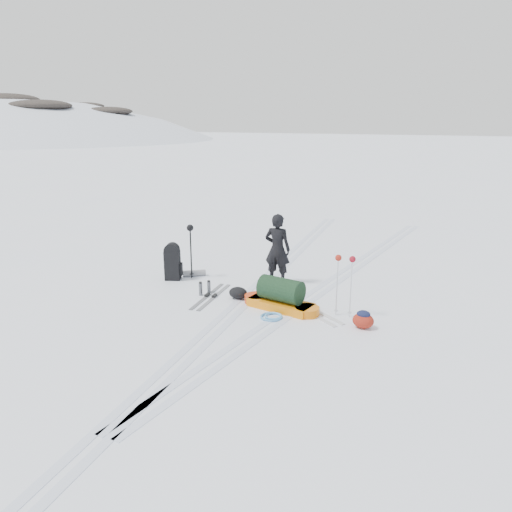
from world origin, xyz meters
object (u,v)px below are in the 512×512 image
(skier, at_px, (277,249))
(pulk_sled, at_px, (281,297))
(ski_poles_black, at_px, (190,234))
(expedition_rucksack, at_px, (175,263))

(skier, xyz_separation_m, pulk_sled, (0.63, -1.42, -0.57))
(skier, bearing_deg, ski_poles_black, 9.36)
(skier, height_order, ski_poles_black, skier)
(pulk_sled, bearing_deg, expedition_rucksack, 176.12)
(skier, bearing_deg, pulk_sled, 112.07)
(skier, distance_m, pulk_sled, 1.65)
(skier, height_order, expedition_rucksack, skier)
(pulk_sled, relative_size, ski_poles_black, 1.34)
(expedition_rucksack, height_order, ski_poles_black, ski_poles_black)
(pulk_sled, height_order, ski_poles_black, ski_poles_black)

